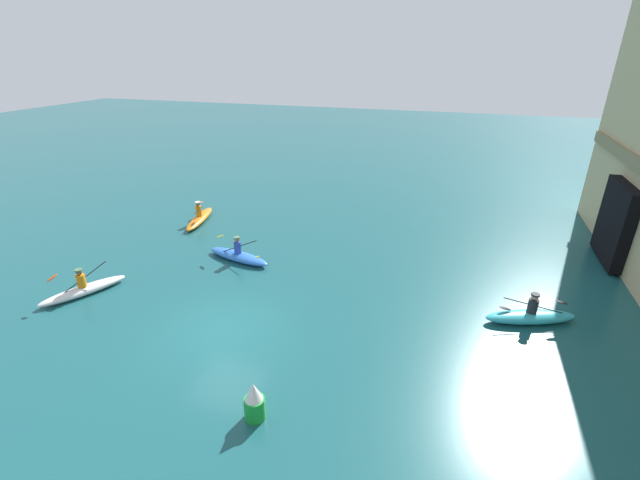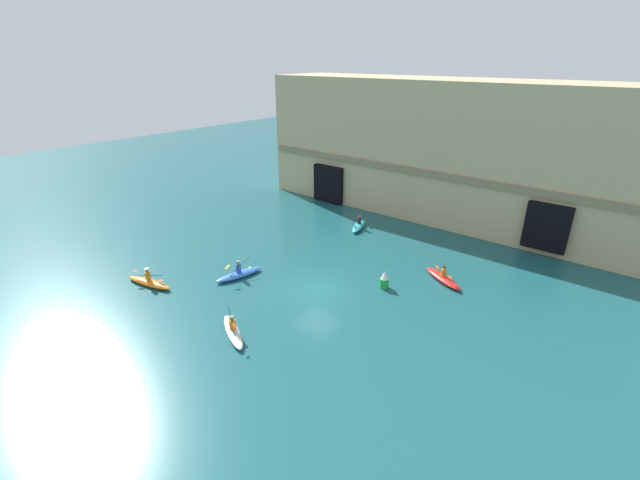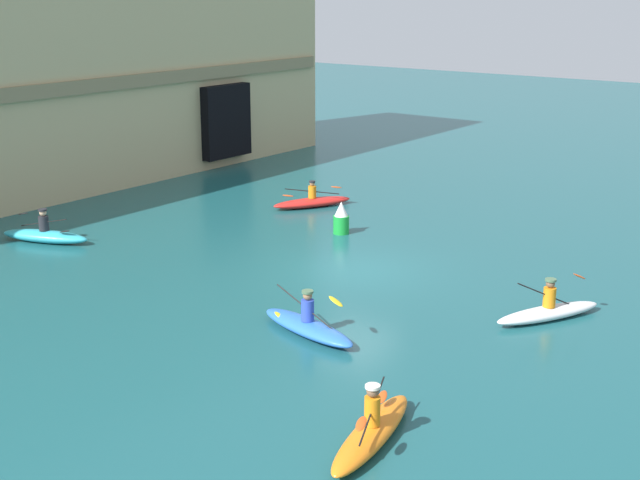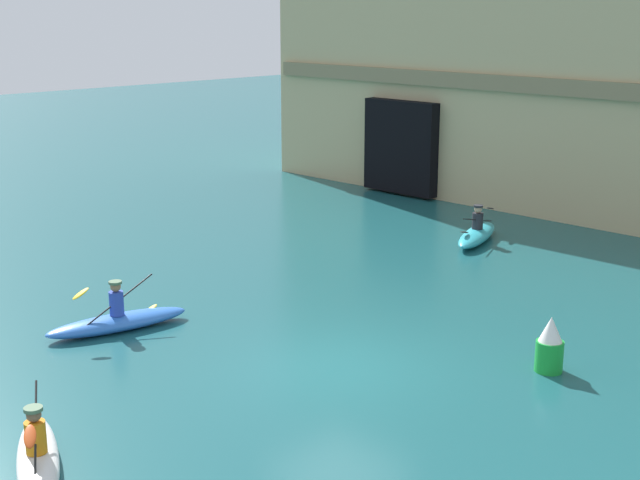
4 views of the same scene
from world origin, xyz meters
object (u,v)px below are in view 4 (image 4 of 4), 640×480
Objects in this scene: marker_buoy at (550,346)px; kayak_blue at (118,321)px; kayak_white at (38,459)px; kayak_cyan at (477,234)px.

kayak_blue is at bearing -149.56° from marker_buoy.
kayak_white reaches higher than marker_buoy.
kayak_white is 6.41m from kayak_blue.
kayak_cyan is 10.23m from marker_buoy.
kayak_blue reaches higher than kayak_cyan.
kayak_blue is 1.02× the size of kayak_cyan.
marker_buoy is at bearing -83.90° from kayak_white.
kayak_white reaches higher than kayak_cyan.
marker_buoy is (8.20, 4.82, 0.30)m from kayak_blue.
kayak_white is 0.97× the size of kayak_cyan.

